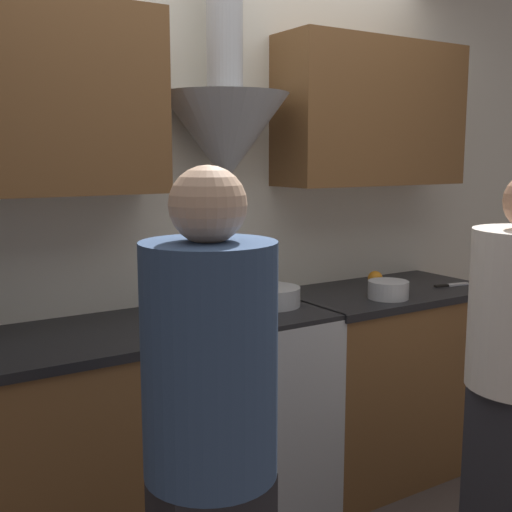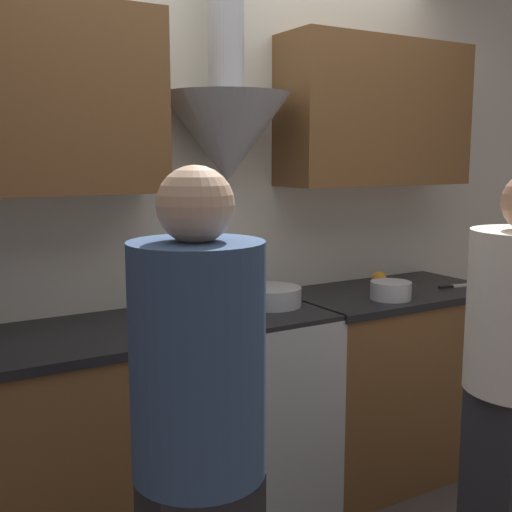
{
  "view_description": "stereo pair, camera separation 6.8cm",
  "coord_description": "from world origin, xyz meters",
  "px_view_note": "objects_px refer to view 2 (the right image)",
  "views": [
    {
      "loc": [
        -1.39,
        -1.98,
        1.59
      ],
      "look_at": [
        0.0,
        0.21,
        1.19
      ],
      "focal_mm": 45.0,
      "sensor_mm": 36.0,
      "label": 1
    },
    {
      "loc": [
        -1.33,
        -2.02,
        1.59
      ],
      "look_at": [
        0.0,
        0.21,
        1.19
      ],
      "focal_mm": 45.0,
      "sensor_mm": 36.0,
      "label": 2
    }
  ],
  "objects_px": {
    "mixing_bowl": "(271,296)",
    "person_foreground_left": "(199,453)",
    "orange_fruit": "(379,279)",
    "stock_pot": "(215,300)",
    "stove_range": "(244,413)",
    "saucepan": "(391,290)"
  },
  "relations": [
    {
      "from": "mixing_bowl",
      "to": "person_foreground_left",
      "type": "relative_size",
      "value": 0.17
    },
    {
      "from": "mixing_bowl",
      "to": "orange_fruit",
      "type": "xyz_separation_m",
      "value": [
        0.7,
        0.08,
        -0.0
      ]
    },
    {
      "from": "person_foreground_left",
      "to": "stock_pot",
      "type": "bearing_deg",
      "value": 60.68
    },
    {
      "from": "stove_range",
      "to": "saucepan",
      "type": "xyz_separation_m",
      "value": [
        0.69,
        -0.16,
        0.51
      ]
    },
    {
      "from": "stove_range",
      "to": "stock_pot",
      "type": "relative_size",
      "value": 3.57
    },
    {
      "from": "stove_range",
      "to": "person_foreground_left",
      "type": "bearing_deg",
      "value": -125.02
    },
    {
      "from": "person_foreground_left",
      "to": "saucepan",
      "type": "bearing_deg",
      "value": 30.82
    },
    {
      "from": "stove_range",
      "to": "stock_pot",
      "type": "bearing_deg",
      "value": -173.18
    },
    {
      "from": "stove_range",
      "to": "mixing_bowl",
      "type": "bearing_deg",
      "value": 4.55
    },
    {
      "from": "stove_range",
      "to": "stock_pot",
      "type": "height_order",
      "value": "stock_pot"
    },
    {
      "from": "stove_range",
      "to": "saucepan",
      "type": "bearing_deg",
      "value": -12.89
    },
    {
      "from": "stove_range",
      "to": "person_foreground_left",
      "type": "height_order",
      "value": "person_foreground_left"
    },
    {
      "from": "saucepan",
      "to": "person_foreground_left",
      "type": "height_order",
      "value": "person_foreground_left"
    },
    {
      "from": "orange_fruit",
      "to": "person_foreground_left",
      "type": "bearing_deg",
      "value": -144.94
    },
    {
      "from": "saucepan",
      "to": "orange_fruit",
      "type": "bearing_deg",
      "value": 59.11
    },
    {
      "from": "stock_pot",
      "to": "orange_fruit",
      "type": "bearing_deg",
      "value": 6.32
    },
    {
      "from": "stove_range",
      "to": "orange_fruit",
      "type": "distance_m",
      "value": 0.99
    },
    {
      "from": "orange_fruit",
      "to": "saucepan",
      "type": "relative_size",
      "value": 0.4
    },
    {
      "from": "stock_pot",
      "to": "saucepan",
      "type": "xyz_separation_m",
      "value": [
        0.84,
        -0.14,
        -0.02
      ]
    },
    {
      "from": "stove_range",
      "to": "mixing_bowl",
      "type": "distance_m",
      "value": 0.53
    },
    {
      "from": "orange_fruit",
      "to": "saucepan",
      "type": "bearing_deg",
      "value": -120.89
    },
    {
      "from": "saucepan",
      "to": "person_foreground_left",
      "type": "xyz_separation_m",
      "value": [
        -1.38,
        -0.82,
        -0.11
      ]
    }
  ]
}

